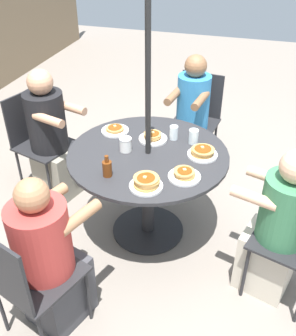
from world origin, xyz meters
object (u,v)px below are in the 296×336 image
at_px(diner_north, 191,121).
at_px(diner_west, 277,230).
at_px(pancake_plate_e, 185,175).
at_px(syrup_bottle, 107,168).
at_px(drinking_glass_a, 194,136).
at_px(pancake_plate_c, 153,137).
at_px(pancake_plate_b, 146,183).
at_px(patio_chair_east, 37,137).
at_px(coffee_cup, 126,144).
at_px(diner_south, 50,261).
at_px(pancake_plate_a, 115,130).
at_px(patio_chair_south, 25,277).
at_px(patio_table, 148,169).
at_px(pancake_plate_d, 202,152).
at_px(diner_east, 51,140).
at_px(patio_chair_north, 197,115).
at_px(drinking_glass_b, 174,133).

bearing_deg(diner_north, diner_west, 130.10).
relative_size(pancake_plate_e, syrup_bottle, 1.41).
distance_m(syrup_bottle, drinking_glass_a, 0.75).
height_order(diner_west, pancake_plate_c, diner_west).
xyz_separation_m(diner_north, pancake_plate_b, (-1.41, 0.02, 0.24)).
xyz_separation_m(patio_chair_east, coffee_cup, (-0.35, -0.97, 0.28)).
relative_size(diner_south, pancake_plate_a, 5.10).
xyz_separation_m(syrup_bottle, drinking_glass_a, (0.59, -0.46, -0.01)).
xyz_separation_m(patio_chair_south, diner_south, (0.17, -0.06, -0.03)).
xyz_separation_m(pancake_plate_a, coffee_cup, (-0.25, -0.18, 0.04)).
bearing_deg(patio_table, syrup_bottle, 153.82).
xyz_separation_m(pancake_plate_a, pancake_plate_d, (-0.16, -0.73, 0.01)).
distance_m(diner_north, coffee_cup, 1.09).
bearing_deg(diner_east, patio_table, 90.00).
bearing_deg(diner_north, pancake_plate_a, 65.72).
xyz_separation_m(patio_chair_east, drinking_glass_a, (-0.09, -1.43, 0.28)).
height_order(pancake_plate_a, pancake_plate_e, pancake_plate_e).
xyz_separation_m(patio_table, patio_chair_north, (1.17, -0.15, -0.08)).
distance_m(diner_north, drinking_glass_b, 0.79).
bearing_deg(pancake_plate_e, syrup_bottle, 103.82).
xyz_separation_m(diner_east, pancake_plate_b, (-0.68, -1.08, 0.24)).
xyz_separation_m(patio_chair_north, pancake_plate_c, (-0.98, 0.17, 0.25)).
height_order(patio_chair_north, pancake_plate_d, patio_chair_north).
distance_m(patio_chair_south, pancake_plate_d, 1.44).
xyz_separation_m(pancake_plate_a, pancake_plate_b, (-0.64, -0.46, 0.02)).
xyz_separation_m(diner_south, coffee_cup, (0.93, -0.16, 0.30)).
xyz_separation_m(pancake_plate_b, pancake_plate_e, (0.17, -0.21, -0.01)).
xyz_separation_m(pancake_plate_e, drinking_glass_a, (0.47, 0.03, 0.03)).
relative_size(coffee_cup, drinking_glass_b, 0.96).
relative_size(pancake_plate_b, coffee_cup, 2.11).
relative_size(patio_chair_east, diner_east, 0.78).
relative_size(pancake_plate_d, coffee_cup, 2.11).
distance_m(diner_north, patio_chair_east, 1.44).
height_order(coffee_cup, drinking_glass_b, drinking_glass_b).
bearing_deg(diner_south, pancake_plate_d, 74.10).
height_order(drinking_glass_a, drinking_glass_b, drinking_glass_a).
height_order(patio_table, pancake_plate_d, pancake_plate_d).
height_order(diner_north, pancake_plate_e, diner_north).
bearing_deg(drinking_glass_a, diner_north, 11.62).
relative_size(diner_north, drinking_glass_a, 10.82).
height_order(diner_east, coffee_cup, diner_east).
height_order(patio_chair_south, coffee_cup, patio_chair_south).
xyz_separation_m(coffee_cup, drinking_glass_b, (0.27, -0.30, 0.00)).
relative_size(pancake_plate_e, coffee_cup, 2.11).
relative_size(pancake_plate_d, syrup_bottle, 1.41).
distance_m(pancake_plate_c, pancake_plate_d, 0.42).
height_order(patio_chair_south, pancake_plate_a, patio_chair_south).
distance_m(patio_table, drinking_glass_a, 0.42).
distance_m(patio_chair_south, diner_west, 1.58).
xyz_separation_m(pancake_plate_d, pancake_plate_e, (-0.31, 0.06, -0.00)).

